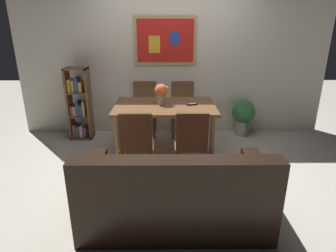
{
  "coord_description": "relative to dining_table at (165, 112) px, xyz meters",
  "views": [
    {
      "loc": [
        -0.1,
        -3.53,
        1.93
      ],
      "look_at": [
        -0.08,
        -0.08,
        0.65
      ],
      "focal_mm": 31.25,
      "sensor_mm": 36.0,
      "label": 1
    }
  ],
  "objects": [
    {
      "name": "ground_plane",
      "position": [
        0.12,
        -0.5,
        -0.66
      ],
      "size": [
        12.0,
        12.0,
        0.0
      ],
      "primitive_type": "plane",
      "color": "beige"
    },
    {
      "name": "wall_back_with_painting",
      "position": [
        0.12,
        0.96,
        0.65
      ],
      "size": [
        5.2,
        0.14,
        2.6
      ],
      "color": "silver",
      "rests_on": "ground_plane"
    },
    {
      "name": "dining_table",
      "position": [
        0.0,
        0.0,
        0.0
      ],
      "size": [
        1.45,
        0.92,
        0.75
      ],
      "color": "brown",
      "rests_on": "ground_plane"
    },
    {
      "name": "dining_chair_far_right",
      "position": [
        0.3,
        0.79,
        -0.12
      ],
      "size": [
        0.4,
        0.41,
        0.91
      ],
      "color": "brown",
      "rests_on": "ground_plane"
    },
    {
      "name": "dining_chair_far_left",
      "position": [
        -0.35,
        0.79,
        -0.12
      ],
      "size": [
        0.4,
        0.41,
        0.91
      ],
      "color": "brown",
      "rests_on": "ground_plane"
    },
    {
      "name": "dining_chair_near_left",
      "position": [
        -0.34,
        -0.77,
        -0.12
      ],
      "size": [
        0.4,
        0.41,
        0.91
      ],
      "color": "brown",
      "rests_on": "ground_plane"
    },
    {
      "name": "dining_chair_near_right",
      "position": [
        0.32,
        -0.76,
        -0.12
      ],
      "size": [
        0.4,
        0.41,
        0.91
      ],
      "color": "brown",
      "rests_on": "ground_plane"
    },
    {
      "name": "leather_couch",
      "position": [
        0.1,
        -1.63,
        -0.35
      ],
      "size": [
        1.8,
        0.84,
        0.84
      ],
      "color": "black",
      "rests_on": "ground_plane"
    },
    {
      "name": "bookshelf",
      "position": [
        -1.42,
        0.63,
        -0.11
      ],
      "size": [
        0.36,
        0.28,
        1.2
      ],
      "color": "brown",
      "rests_on": "ground_plane"
    },
    {
      "name": "potted_ivy",
      "position": [
        1.35,
        0.75,
        -0.31
      ],
      "size": [
        0.39,
        0.39,
        0.62
      ],
      "color": "#B2ADA3",
      "rests_on": "ground_plane"
    },
    {
      "name": "flower_vase",
      "position": [
        -0.05,
        0.05,
        0.27
      ],
      "size": [
        0.2,
        0.19,
        0.3
      ],
      "color": "tan",
      "rests_on": "dining_table"
    },
    {
      "name": "tv_remote",
      "position": [
        0.39,
        -0.0,
        0.11
      ],
      "size": [
        0.16,
        0.08,
        0.02
      ],
      "color": "black",
      "rests_on": "dining_table"
    }
  ]
}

